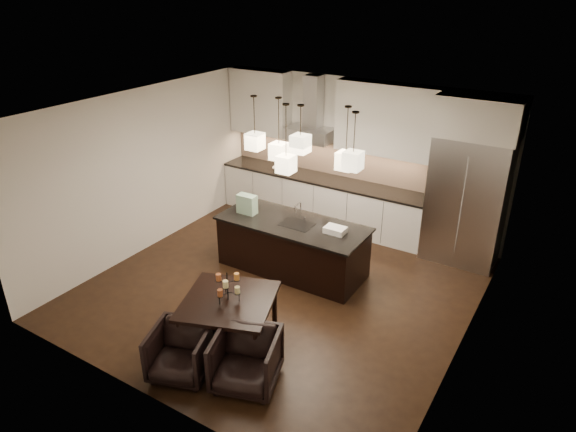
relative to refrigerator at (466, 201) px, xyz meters
The scene contains 37 objects.
floor 3.35m from the refrigerator, 131.42° to the right, with size 5.50×5.50×0.02m, color black.
ceiling 3.62m from the refrigerator, 131.42° to the right, with size 5.50×5.50×0.02m, color white.
wall_back 2.16m from the refrigerator, 169.74° to the left, with size 5.50×0.02×2.80m, color silver.
wall_front 5.56m from the refrigerator, 112.22° to the right, with size 5.50×0.02×2.80m, color silver.
wall_left 5.42m from the refrigerator, 153.91° to the right, with size 0.02×5.50×2.80m, color silver.
wall_right 2.49m from the refrigerator, 74.50° to the right, with size 0.02×5.50×2.80m, color silver.
refrigerator is the anchor object (origin of this frame).
fridge_panel 1.40m from the refrigerator, ahead, with size 1.26×0.72×0.65m, color silver.
lower_cabinets 2.80m from the refrigerator, behind, with size 4.21×0.62×0.88m, color silver.
countertop 2.73m from the refrigerator, behind, with size 4.21×0.66×0.04m, color black.
backsplash 2.75m from the refrigerator, behind, with size 4.21×0.02×0.63m, color tan.
upper_cab_left 4.35m from the refrigerator, behind, with size 1.25×0.35×1.25m, color silver.
upper_cab_right 1.91m from the refrigerator, behind, with size 1.86×0.35×1.25m, color silver.
hood_canopy 3.09m from the refrigerator, behind, with size 0.90×0.52×0.24m, color #B7B7BA.
hood_chimney 3.28m from the refrigerator, behind, with size 0.30×0.28×0.96m, color #B7B7BA.
fruit_bowl 3.65m from the refrigerator, behind, with size 0.26×0.26×0.06m, color silver.
island_body 2.96m from the refrigerator, 140.63° to the right, with size 2.35×0.94×0.83m, color black.
island_top 2.90m from the refrigerator, 140.63° to the right, with size 2.43×1.02×0.04m, color black.
faucet 2.75m from the refrigerator, 140.91° to the right, with size 0.09×0.23×0.36m, color silver, non-canonical shape.
tote_bag 3.61m from the refrigerator, 147.91° to the right, with size 0.32×0.17×0.32m, color #1E683D.
food_container 2.34m from the refrigerator, 129.67° to the right, with size 0.32×0.23×0.09m, color silver.
dining_table 4.39m from the refrigerator, 116.84° to the right, with size 1.13×1.13×0.68m, color black, non-canonical shape.
candelabra 4.33m from the refrigerator, 116.84° to the right, with size 0.33×0.33×0.40m, color black, non-canonical shape.
candle_a 4.25m from the refrigerator, 115.66° to the right, with size 0.07×0.07×0.09m, color #F1E495.
candle_b 4.31m from the refrigerator, 118.47° to the right, with size 0.07×0.07×0.09m, color orange.
candle_c 4.46m from the refrigerator, 116.38° to the right, with size 0.07×0.07×0.09m, color #A15028.
candle_d 4.20m from the refrigerator, 116.71° to the right, with size 0.07×0.07×0.09m, color orange.
candle_e 4.41m from the refrigerator, 118.06° to the right, with size 0.07×0.07×0.09m, color #A15028.
candle_f 4.40m from the refrigerator, 115.56° to the right, with size 0.07×0.07×0.09m, color #F1E495.
armchair_left 5.15m from the refrigerator, 114.34° to the right, with size 0.69×0.71×0.64m, color black.
armchair_right 4.62m from the refrigerator, 106.97° to the right, with size 0.74×0.76×0.69m, color black.
pendant_a 3.59m from the refrigerator, 148.10° to the right, with size 0.24×0.24×0.26m, color #FCECBD.
pendant_b 3.20m from the refrigerator, 145.83° to the right, with size 0.24×0.24×0.26m, color #FCECBD.
pendant_c 3.05m from the refrigerator, 135.53° to the right, with size 0.24×0.24×0.26m, color #FCECBD.
pendant_d 2.40m from the refrigerator, 129.85° to the right, with size 0.24×0.24×0.26m, color #FCECBD.
pendant_e 2.51m from the refrigerator, 121.64° to the right, with size 0.24×0.24×0.26m, color #FCECBD.
pendant_f 3.13m from the refrigerator, 137.60° to the right, with size 0.24×0.24×0.26m, color #FCECBD.
Camera 1 is at (3.67, -5.74, 4.41)m, focal length 32.00 mm.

